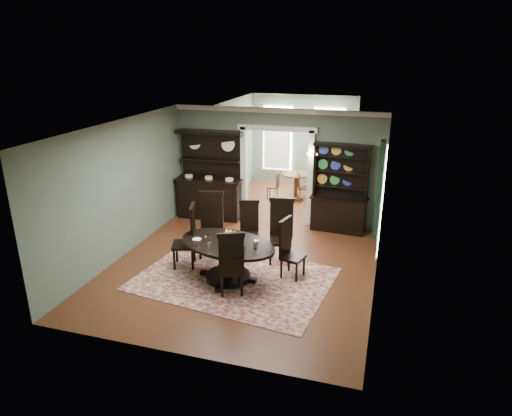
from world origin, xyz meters
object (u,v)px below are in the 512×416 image
(sideboard, at_px, (210,188))
(welsh_dresser, at_px, (339,200))
(dining_table, at_px, (228,254))
(parlor_table, at_px, (296,182))

(sideboard, xyz_separation_m, welsh_dresser, (3.48, 0.04, -0.02))
(dining_table, height_order, welsh_dresser, welsh_dresser)
(dining_table, xyz_separation_m, welsh_dresser, (1.80, 3.30, 0.24))
(sideboard, xyz_separation_m, parlor_table, (1.91, 2.19, -0.30))
(welsh_dresser, bearing_deg, dining_table, -114.45)
(dining_table, xyz_separation_m, sideboard, (-1.68, 3.26, 0.27))
(sideboard, bearing_deg, welsh_dresser, -1.61)
(sideboard, bearing_deg, dining_table, -64.96)
(welsh_dresser, bearing_deg, sideboard, -175.26)
(parlor_table, bearing_deg, welsh_dresser, -54.00)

